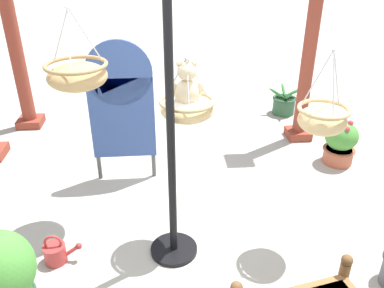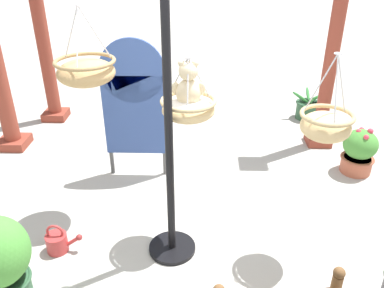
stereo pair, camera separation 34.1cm
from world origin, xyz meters
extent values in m
plane|color=#ADAAA3|center=(0.00, 0.00, 0.00)|extent=(40.00, 40.00, 0.00)
cylinder|color=black|center=(-0.21, -0.08, 1.21)|extent=(0.07, 0.07, 2.42)
cylinder|color=black|center=(-0.21, -0.08, 0.02)|extent=(0.44, 0.44, 0.04)
ellipsoid|color=tan|center=(-0.06, 0.17, 1.34)|extent=(0.45, 0.45, 0.18)
torus|color=tan|center=(-0.06, 0.17, 1.42)|extent=(0.48, 0.48, 0.04)
ellipsoid|color=silver|center=(-0.06, 0.17, 1.36)|extent=(0.40, 0.40, 0.15)
cylinder|color=#B7B7BC|center=(0.03, 0.22, 1.60)|extent=(0.20, 0.12, 0.38)
cylinder|color=#B7B7BC|center=(-0.15, 0.22, 1.60)|extent=(0.20, 0.12, 0.38)
cylinder|color=#B7B7BC|center=(-0.06, 0.07, 1.60)|extent=(0.01, 0.22, 0.38)
torus|color=#B7B7BC|center=(-0.06, 0.17, 1.79)|extent=(0.06, 0.06, 0.01)
ellipsoid|color=beige|center=(-0.06, 0.18, 1.48)|extent=(0.21, 0.18, 0.25)
sphere|color=beige|center=(-0.06, 0.18, 1.68)|extent=(0.19, 0.19, 0.16)
ellipsoid|color=beige|center=(-0.06, 0.24, 1.66)|extent=(0.08, 0.07, 0.05)
sphere|color=black|center=(-0.06, 0.26, 1.67)|extent=(0.02, 0.02, 0.02)
sphere|color=beige|center=(-0.11, 0.18, 1.74)|extent=(0.06, 0.06, 0.06)
sphere|color=beige|center=(0.00, 0.18, 1.74)|extent=(0.06, 0.06, 0.06)
ellipsoid|color=beige|center=(-0.17, 0.21, 1.51)|extent=(0.07, 0.12, 0.16)
ellipsoid|color=beige|center=(0.05, 0.21, 1.51)|extent=(0.07, 0.12, 0.16)
ellipsoid|color=beige|center=(-0.11, 0.27, 1.39)|extent=(0.08, 0.14, 0.08)
ellipsoid|color=beige|center=(0.00, 0.27, 1.39)|extent=(0.08, 0.14, 0.08)
ellipsoid|color=tan|center=(-1.01, 0.55, 1.53)|extent=(0.53, 0.53, 0.24)
torus|color=#97794E|center=(-1.01, 0.55, 1.64)|extent=(0.56, 0.56, 0.04)
cylinder|color=#B7B7BC|center=(-0.90, 0.61, 1.89)|extent=(0.23, 0.14, 0.49)
cylinder|color=#B7B7BC|center=(-1.11, 0.61, 1.89)|extent=(0.23, 0.14, 0.49)
cylinder|color=#B7B7BC|center=(-1.01, 0.42, 1.89)|extent=(0.01, 0.26, 0.49)
torus|color=#B7B7BC|center=(-1.01, 0.55, 2.13)|extent=(0.06, 0.06, 0.01)
ellipsoid|color=tan|center=(1.05, -0.03, 1.29)|extent=(0.41, 0.41, 0.23)
torus|color=tan|center=(1.05, -0.03, 1.39)|extent=(0.43, 0.43, 0.04)
ellipsoid|color=silver|center=(1.05, -0.03, 1.31)|extent=(0.36, 0.36, 0.18)
cylinder|color=#B7B7BC|center=(1.14, 0.01, 1.64)|extent=(0.18, 0.11, 0.50)
cylinder|color=#B7B7BC|center=(0.97, 0.01, 1.64)|extent=(0.18, 0.11, 0.50)
cylinder|color=#B7B7BC|center=(1.05, -0.13, 1.64)|extent=(0.01, 0.20, 0.50)
torus|color=#B7B7BC|center=(1.05, -0.03, 1.89)|extent=(0.06, 0.06, 0.01)
cylinder|color=brown|center=(1.72, 2.15, 1.37)|extent=(0.18, 0.18, 2.74)
cube|color=brown|center=(1.72, 2.15, 0.06)|extent=(0.33, 0.33, 0.12)
cylinder|color=brown|center=(-2.32, 2.91, 1.27)|extent=(0.20, 0.20, 2.54)
cube|color=brown|center=(-2.32, 2.91, 0.06)|extent=(0.36, 0.36, 0.12)
cylinder|color=brown|center=(1.06, -0.84, 0.24)|extent=(0.08, 0.08, 0.48)
sphere|color=brown|center=(0.19, -1.02, 0.52)|extent=(0.09, 0.09, 0.09)
sphere|color=brown|center=(1.06, -0.84, 0.52)|extent=(0.09, 0.09, 0.09)
cylinder|color=#AD563D|center=(2.00, 1.40, 0.10)|extent=(0.37, 0.37, 0.20)
torus|color=#9C4E37|center=(2.00, 1.40, 0.19)|extent=(0.41, 0.41, 0.03)
cylinder|color=#382819|center=(2.00, 1.40, 0.19)|extent=(0.33, 0.33, 0.03)
ellipsoid|color=#478E38|center=(2.00, 1.40, 0.39)|extent=(0.41, 0.41, 0.37)
sphere|color=#E0384C|center=(2.08, 1.39, 0.57)|extent=(0.07, 0.07, 0.07)
sphere|color=#E0384C|center=(2.02, 1.50, 0.54)|extent=(0.06, 0.06, 0.06)
sphere|color=#E0384C|center=(1.95, 1.40, 0.55)|extent=(0.06, 0.06, 0.06)
sphere|color=#E0384C|center=(1.99, 1.27, 0.55)|extent=(0.06, 0.06, 0.06)
cylinder|color=beige|center=(-0.60, 2.59, 0.08)|extent=(0.24, 0.24, 0.17)
torus|color=#BCB7AE|center=(-0.60, 2.59, 0.16)|extent=(0.28, 0.28, 0.03)
cylinder|color=#382819|center=(-0.60, 2.59, 0.15)|extent=(0.22, 0.22, 0.03)
ellipsoid|color=#28702D|center=(-0.50, 2.59, 0.24)|extent=(0.21, 0.05, 0.13)
ellipsoid|color=#28702D|center=(-0.59, 2.68, 0.23)|extent=(0.07, 0.21, 0.16)
ellipsoid|color=#28702D|center=(-0.69, 2.60, 0.23)|extent=(0.21, 0.08, 0.15)
ellipsoid|color=#28702D|center=(-0.59, 2.49, 0.24)|extent=(0.08, 0.22, 0.12)
cylinder|color=#2D5638|center=(1.75, 3.03, 0.14)|extent=(0.35, 0.35, 0.28)
torus|color=#294E32|center=(1.75, 3.03, 0.27)|extent=(0.39, 0.39, 0.03)
cylinder|color=#382819|center=(1.75, 3.03, 0.26)|extent=(0.31, 0.31, 0.03)
ellipsoid|color=#38843D|center=(1.90, 3.04, 0.37)|extent=(0.31, 0.07, 0.17)
ellipsoid|color=#38843D|center=(1.77, 3.18, 0.37)|extent=(0.08, 0.31, 0.16)
ellipsoid|color=#38843D|center=(1.62, 3.05, 0.36)|extent=(0.30, 0.08, 0.21)
ellipsoid|color=#38843D|center=(1.76, 2.91, 0.35)|extent=(0.06, 0.28, 0.24)
cube|color=#334C8C|center=(-0.72, 1.27, 0.79)|extent=(0.74, 0.04, 0.97)
cylinder|color=#334C8C|center=(-0.72, 1.27, 1.32)|extent=(0.74, 0.04, 0.74)
cylinder|color=#4C4C4C|center=(-1.05, 1.27, 0.15)|extent=(0.05, 0.05, 0.30)
cylinder|color=#4C4C4C|center=(-0.39, 1.27, 0.15)|extent=(0.05, 0.05, 0.30)
cylinder|color=#B23333|center=(-1.29, -0.12, 0.09)|extent=(0.20, 0.20, 0.18)
cylinder|color=#B23333|center=(-1.14, -0.12, 0.11)|extent=(0.17, 0.04, 0.14)
sphere|color=maroon|center=(-1.07, -0.12, 0.16)|extent=(0.06, 0.06, 0.06)
torus|color=#B23333|center=(-1.29, -0.12, 0.22)|extent=(0.16, 0.02, 0.16)
camera|label=1|loc=(-0.28, -2.94, 2.66)|focal=37.24mm
camera|label=2|loc=(0.07, -2.95, 2.66)|focal=37.24mm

